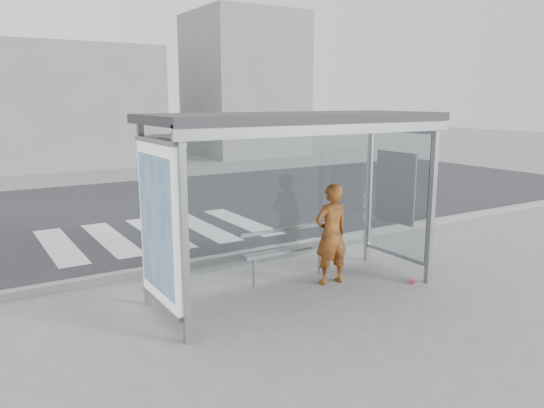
% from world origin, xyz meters
% --- Properties ---
extents(ground, '(80.00, 80.00, 0.00)m').
position_xyz_m(ground, '(0.00, 0.00, 0.00)').
color(ground, slate).
rests_on(ground, ground).
extents(road, '(30.00, 10.00, 0.01)m').
position_xyz_m(road, '(0.00, 7.00, 0.00)').
color(road, '#2B2B2D').
rests_on(road, ground).
extents(curb, '(30.00, 0.18, 0.12)m').
position_xyz_m(curb, '(0.00, 1.95, 0.06)').
color(curb, gray).
rests_on(curb, ground).
extents(crosswalk, '(4.55, 3.00, 0.00)m').
position_xyz_m(crosswalk, '(-0.50, 4.50, 0.00)').
color(crosswalk, silver).
rests_on(crosswalk, ground).
extents(bus_shelter, '(4.25, 1.65, 2.62)m').
position_xyz_m(bus_shelter, '(-0.37, 0.06, 1.98)').
color(bus_shelter, gray).
rests_on(bus_shelter, ground).
extents(building_center, '(8.00, 5.00, 5.00)m').
position_xyz_m(building_center, '(0.00, 18.00, 2.50)').
color(building_center, slate).
rests_on(building_center, ground).
extents(building_right, '(5.00, 5.00, 7.00)m').
position_xyz_m(building_right, '(9.00, 18.00, 3.50)').
color(building_right, slate).
rests_on(building_right, ground).
extents(person, '(0.59, 0.41, 1.56)m').
position_xyz_m(person, '(0.70, 0.08, 0.78)').
color(person, orange).
rests_on(person, ground).
extents(bench, '(1.59, 0.23, 0.82)m').
position_xyz_m(bench, '(0.23, 0.57, 0.49)').
color(bench, gray).
rests_on(bench, ground).
extents(soda_can, '(0.15, 0.13, 0.07)m').
position_xyz_m(soda_can, '(1.79, -0.61, 0.04)').
color(soda_can, '#E4436C').
rests_on(soda_can, ground).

